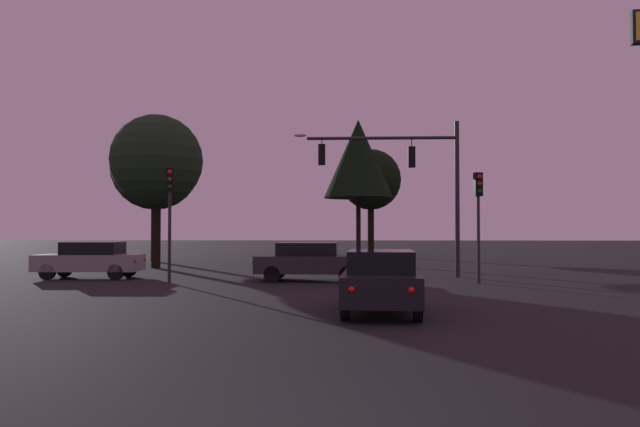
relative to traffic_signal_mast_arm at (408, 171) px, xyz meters
name	(u,v)px	position (x,y,z in m)	size (l,w,h in m)	color
ground_plane	(329,269)	(-3.47, 4.82, -4.57)	(168.00, 168.00, 0.00)	black
traffic_signal_mast_arm	(408,171)	(0.00, 0.00, 0.00)	(7.13, 0.38, 6.69)	#232326
traffic_light_corner_left	(478,205)	(2.31, -2.86, -1.58)	(0.34, 0.37, 4.20)	#232326
traffic_light_corner_right	(170,201)	(-9.41, -3.23, -1.47)	(0.35, 0.38, 4.38)	#232326
car_nearside_lane	(381,280)	(-1.98, -10.96, -3.77)	(2.05, 4.17, 1.52)	black
car_crossing_left	(310,261)	(-4.13, -2.06, -3.77)	(4.47, 1.94, 1.52)	#232328
car_crossing_right	(90,259)	(-13.33, -1.15, -3.77)	(4.30, 1.85, 1.52)	gray
tree_behind_sign	(358,159)	(-1.80, 10.11, 1.74)	(4.18, 4.18, 8.70)	black
tree_left_far	(371,180)	(-0.48, 20.52, 1.35)	(4.74, 4.74, 8.32)	black
tree_center_horizon	(155,166)	(-14.72, 11.78, 1.52)	(5.60, 5.60, 8.90)	black
tree_right_cluster	(157,161)	(-12.66, 5.50, 1.12)	(4.85, 4.85, 8.14)	black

